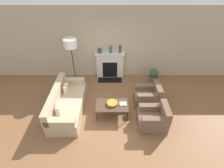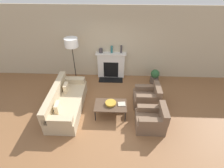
{
  "view_description": "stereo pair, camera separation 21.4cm",
  "coord_description": "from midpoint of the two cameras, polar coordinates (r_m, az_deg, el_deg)",
  "views": [
    {
      "loc": [
        0.26,
        -4.08,
        4.18
      ],
      "look_at": [
        0.26,
        1.12,
        0.45
      ],
      "focal_mm": 28.0,
      "sensor_mm": 36.0,
      "label": 1
    },
    {
      "loc": [
        0.47,
        -4.07,
        4.18
      ],
      "look_at": [
        0.26,
        1.12,
        0.45
      ],
      "focal_mm": 28.0,
      "sensor_mm": 36.0,
      "label": 2
    }
  ],
  "objects": [
    {
      "name": "armchair_near",
      "position": [
        5.43,
        12.34,
        -10.97
      ],
      "size": [
        0.86,
        0.72,
        0.77
      ],
      "rotation": [
        0.0,
        0.0,
        -1.57
      ],
      "color": "brown",
      "rests_on": "ground_plane"
    },
    {
      "name": "ground_plane",
      "position": [
        5.85,
        -3.66,
        -10.05
      ],
      "size": [
        18.0,
        18.0,
        0.0
      ],
      "primitive_type": "plane",
      "color": "brown"
    },
    {
      "name": "book",
      "position": [
        5.58,
        2.51,
        -6.48
      ],
      "size": [
        0.25,
        0.22,
        0.02
      ],
      "rotation": [
        0.0,
        0.0,
        0.1
      ],
      "color": "#B2A893",
      "rests_on": "coffee_table"
    },
    {
      "name": "potted_plant",
      "position": [
        7.34,
        12.6,
        2.75
      ],
      "size": [
        0.34,
        0.34,
        0.6
      ],
      "color": "brown",
      "rests_on": "ground_plane"
    },
    {
      "name": "coffee_table",
      "position": [
        5.58,
        -1.1,
        -7.06
      ],
      "size": [
        1.01,
        0.63,
        0.43
      ],
      "color": "#4C3828",
      "rests_on": "ground_plane"
    },
    {
      "name": "couch",
      "position": [
        6.0,
        -15.67,
        -6.26
      ],
      "size": [
        0.94,
        2.21,
        0.83
      ],
      "rotation": [
        0.0,
        0.0,
        1.57
      ],
      "color": "tan",
      "rests_on": "ground_plane"
    },
    {
      "name": "bowl",
      "position": [
        5.55,
        -1.07,
        -6.26
      ],
      "size": [
        0.34,
        0.34,
        0.08
      ],
      "color": "#BC8E2D",
      "rests_on": "coffee_table"
    },
    {
      "name": "mantel_vase_left",
      "position": [
        7.07,
        -5.0,
        10.73
      ],
      "size": [
        0.15,
        0.15,
        0.17
      ],
      "color": "#3D383D",
      "rests_on": "fireplace"
    },
    {
      "name": "armchair_far",
      "position": [
        6.17,
        10.67,
        -4.01
      ],
      "size": [
        0.86,
        0.72,
        0.77
      ],
      "rotation": [
        0.0,
        0.0,
        -1.57
      ],
      "color": "brown",
      "rests_on": "ground_plane"
    },
    {
      "name": "wall_back",
      "position": [
        7.08,
        -3.06,
        12.94
      ],
      "size": [
        18.0,
        0.06,
        2.9
      ],
      "color": "#BCAD8E",
      "rests_on": "ground_plane"
    },
    {
      "name": "fireplace",
      "position": [
        7.34,
        -1.54,
        6.02
      ],
      "size": [
        1.23,
        0.59,
        1.13
      ],
      "color": "silver",
      "rests_on": "ground_plane"
    },
    {
      "name": "floor_lamp",
      "position": [
        6.45,
        -14.34,
        12.15
      ],
      "size": [
        0.48,
        0.48,
        1.95
      ],
      "color": "black",
      "rests_on": "ground_plane"
    },
    {
      "name": "mantel_vase_center_left",
      "position": [
        7.03,
        -1.42,
        11.19
      ],
      "size": [
        0.09,
        0.09,
        0.28
      ],
      "color": "#28666B",
      "rests_on": "fireplace"
    },
    {
      "name": "mantel_vase_center_right",
      "position": [
        7.02,
        1.73,
        11.32
      ],
      "size": [
        0.07,
        0.07,
        0.32
      ],
      "color": "#3D383D",
      "rests_on": "fireplace"
    }
  ]
}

